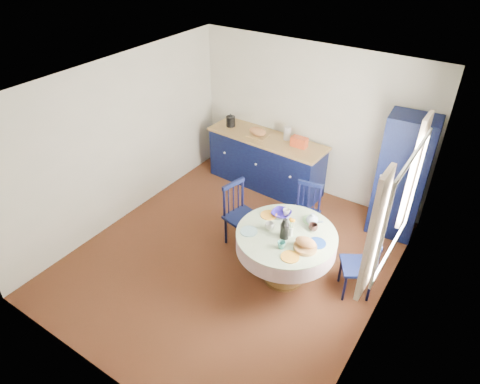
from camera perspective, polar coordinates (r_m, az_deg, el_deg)
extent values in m
plane|color=black|center=(6.15, -1.03, -8.66)|extent=(4.50, 4.50, 0.00)
plane|color=white|center=(4.82, -1.33, 13.76)|extent=(4.50, 4.50, 0.00)
cube|color=silver|center=(7.12, 9.32, 9.36)|extent=(4.00, 0.02, 2.50)
cube|color=silver|center=(6.58, -15.73, 6.36)|extent=(0.02, 4.50, 2.50)
cube|color=silver|center=(4.75, 19.23, -6.15)|extent=(0.02, 4.50, 2.50)
plane|color=white|center=(4.85, 20.78, -1.90)|extent=(0.00, 1.20, 1.20)
cube|color=#F3E5CD|center=(4.27, 17.37, -5.67)|extent=(0.05, 0.34, 1.45)
cube|color=#F3E5CD|center=(5.43, 22.15, 2.43)|extent=(0.05, 0.34, 1.45)
cube|color=black|center=(7.45, 3.47, 3.94)|extent=(2.05, 0.72, 0.89)
cube|color=tan|center=(7.22, 3.59, 7.13)|extent=(2.12, 0.76, 0.04)
cube|color=#A33618|center=(6.92, 7.77, 6.53)|extent=(0.27, 0.15, 0.16)
cube|color=tan|center=(7.25, 2.36, 7.55)|extent=(0.35, 0.26, 0.02)
ellipsoid|color=#A16F3E|center=(7.22, 2.37, 8.09)|extent=(0.31, 0.20, 0.13)
cylinder|color=silver|center=(7.12, 6.30, 7.72)|extent=(0.12, 0.12, 0.22)
cube|color=black|center=(6.49, 20.75, 1.78)|extent=(0.70, 0.53, 1.88)
cylinder|color=white|center=(6.28, 18.17, 2.23)|extent=(0.04, 0.02, 0.04)
cylinder|color=white|center=(6.58, 17.31, -1.95)|extent=(0.04, 0.02, 0.04)
cylinder|color=#583819|center=(5.87, 5.79, -11.14)|extent=(0.52, 0.52, 0.05)
cylinder|color=#583819|center=(5.62, 5.99, -8.60)|extent=(0.11, 0.11, 0.69)
cylinder|color=#583819|center=(5.39, 6.22, -5.76)|extent=(1.21, 1.21, 0.03)
cylinder|color=white|center=(5.45, 6.16, -6.53)|extent=(1.27, 1.27, 0.22)
cylinder|color=white|center=(5.37, 6.23, -5.59)|extent=(1.27, 1.27, 0.01)
cylinder|color=#91C8CA|center=(5.37, 1.18, -5.25)|extent=(0.22, 0.22, 0.01)
cylinder|color=orange|center=(5.05, 6.69, -8.57)|extent=(0.22, 0.22, 0.01)
cylinder|color=navy|center=(5.28, 10.22, -6.71)|extent=(0.22, 0.22, 0.01)
cylinder|color=#85C578|center=(5.62, 9.45, -3.68)|extent=(0.22, 0.22, 0.01)
cylinder|color=orange|center=(5.64, 3.86, -3.08)|extent=(0.22, 0.22, 0.01)
cylinder|color=olive|center=(5.16, 8.68, -7.31)|extent=(0.28, 0.28, 0.05)
ellipsoid|color=#A16F3E|center=(5.11, 8.76, -6.64)|extent=(0.26, 0.16, 0.11)
cube|color=silver|center=(5.46, 6.32, -4.48)|extent=(0.10, 0.07, 0.04)
cylinder|color=black|center=(6.05, 0.21, -6.63)|extent=(0.04, 0.04, 0.45)
cylinder|color=black|center=(6.25, 2.57, -5.17)|extent=(0.04, 0.04, 0.45)
cylinder|color=black|center=(6.24, -1.91, -5.18)|extent=(0.04, 0.04, 0.45)
cylinder|color=black|center=(6.43, 0.44, -3.82)|extent=(0.04, 0.04, 0.45)
cube|color=black|center=(6.09, 0.34, -3.40)|extent=(0.50, 0.52, 0.04)
cylinder|color=black|center=(5.96, -2.13, -1.40)|extent=(0.04, 0.04, 0.50)
cylinder|color=black|center=(6.15, 0.33, -0.09)|extent=(0.04, 0.04, 0.50)
cube|color=black|center=(5.93, -0.90, 1.08)|extent=(0.13, 0.39, 0.06)
cylinder|color=black|center=(6.01, -1.53, -1.25)|extent=(0.02, 0.02, 0.42)
cylinder|color=black|center=(6.06, -0.88, -0.90)|extent=(0.02, 0.02, 0.42)
cylinder|color=black|center=(6.12, -0.23, -0.55)|extent=(0.02, 0.02, 0.42)
cylinder|color=black|center=(6.32, 6.62, -5.09)|extent=(0.03, 0.03, 0.41)
cylinder|color=black|center=(6.27, 9.42, -5.80)|extent=(0.03, 0.03, 0.41)
cylinder|color=black|center=(6.55, 7.45, -3.55)|extent=(0.03, 0.03, 0.41)
cylinder|color=black|center=(6.50, 10.16, -4.22)|extent=(0.03, 0.03, 0.41)
cube|color=black|center=(6.27, 8.58, -3.06)|extent=(0.46, 0.44, 0.04)
cylinder|color=black|center=(6.31, 7.80, -0.21)|extent=(0.03, 0.03, 0.45)
cylinder|color=black|center=(6.25, 10.61, -0.87)|extent=(0.03, 0.03, 0.45)
cube|color=black|center=(6.16, 9.37, 1.06)|extent=(0.36, 0.10, 0.06)
cylinder|color=black|center=(6.30, 8.44, -0.50)|extent=(0.02, 0.02, 0.38)
cylinder|color=black|center=(6.29, 9.18, -0.68)|extent=(0.02, 0.02, 0.38)
cylinder|color=black|center=(6.27, 9.93, -0.86)|extent=(0.02, 0.02, 0.38)
cylinder|color=black|center=(5.82, 13.23, -10.05)|extent=(0.03, 0.03, 0.41)
cylinder|color=black|center=(5.60, 13.74, -12.35)|extent=(0.03, 0.03, 0.41)
cylinder|color=black|center=(5.89, 16.20, -10.00)|extent=(0.03, 0.03, 0.41)
cylinder|color=black|center=(5.67, 16.84, -12.27)|extent=(0.03, 0.03, 0.41)
cube|color=black|center=(5.59, 15.34, -9.51)|extent=(0.54, 0.54, 0.04)
cylinder|color=black|center=(5.60, 17.12, -6.63)|extent=(0.03, 0.03, 0.46)
cylinder|color=black|center=(5.36, 17.84, -8.88)|extent=(0.03, 0.03, 0.46)
cube|color=black|center=(5.35, 17.85, -6.04)|extent=(0.22, 0.33, 0.06)
cylinder|color=black|center=(5.55, 17.25, -7.29)|extent=(0.02, 0.02, 0.38)
cylinder|color=black|center=(5.49, 17.44, -7.88)|extent=(0.02, 0.02, 0.38)
cylinder|color=black|center=(5.43, 17.63, -8.48)|extent=(0.02, 0.02, 0.38)
imported|color=silver|center=(5.40, 3.95, -4.53)|extent=(0.12, 0.12, 0.09)
imported|color=#347D75|center=(5.13, 5.55, -7.06)|extent=(0.10, 0.10, 0.09)
imported|color=black|center=(5.44, 9.72, -4.67)|extent=(0.12, 0.12, 0.09)
imported|color=silver|center=(5.65, 6.20, -2.70)|extent=(0.10, 0.10, 0.09)
imported|color=navy|center=(5.64, 5.54, -2.89)|extent=(0.25, 0.25, 0.06)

